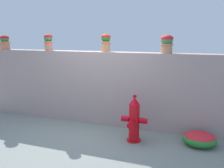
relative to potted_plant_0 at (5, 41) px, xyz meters
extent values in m
plane|color=slate|center=(2.81, -0.95, -1.92)|extent=(24.00, 24.00, 0.00)
cube|color=gray|center=(2.81, 0.03, -1.06)|extent=(6.49, 0.38, 1.71)
cylinder|color=#C07352|center=(0.00, 0.00, -0.11)|extent=(0.25, 0.25, 0.21)
cylinder|color=#C07352|center=(0.00, 0.00, -0.02)|extent=(0.29, 0.29, 0.03)
sphere|color=#397337|center=(0.00, 0.00, 0.06)|extent=(0.22, 0.22, 0.22)
ellipsoid|color=red|center=(0.00, 0.00, 0.10)|extent=(0.24, 0.24, 0.12)
cylinder|color=#C06F5A|center=(1.34, 0.04, -0.09)|extent=(0.20, 0.20, 0.23)
cylinder|color=#C06F5A|center=(1.34, 0.04, 0.01)|extent=(0.23, 0.23, 0.03)
sphere|color=#3F7538|center=(1.34, 0.04, 0.10)|extent=(0.20, 0.20, 0.20)
ellipsoid|color=red|center=(1.34, 0.04, 0.13)|extent=(0.21, 0.21, 0.11)
cylinder|color=#B57550|center=(2.87, 0.07, -0.09)|extent=(0.20, 0.20, 0.23)
cylinder|color=#B57550|center=(2.87, 0.07, 0.01)|extent=(0.23, 0.23, 0.03)
sphere|color=#286923|center=(2.87, 0.07, 0.10)|extent=(0.21, 0.21, 0.21)
ellipsoid|color=red|center=(2.87, 0.07, 0.13)|extent=(0.22, 0.22, 0.11)
cylinder|color=#B27656|center=(4.27, -0.01, -0.11)|extent=(0.23, 0.23, 0.20)
cylinder|color=#B27656|center=(4.27, -0.01, -0.03)|extent=(0.28, 0.28, 0.03)
sphere|color=#36733C|center=(4.27, -0.01, 0.06)|extent=(0.25, 0.25, 0.25)
ellipsoid|color=red|center=(4.27, -0.01, 0.10)|extent=(0.26, 0.26, 0.14)
cylinder|color=red|center=(3.80, -0.77, -1.90)|extent=(0.28, 0.28, 0.03)
cylinder|color=red|center=(3.80, -0.77, -1.54)|extent=(0.21, 0.21, 0.75)
cone|color=#C10513|center=(3.80, -0.77, -1.10)|extent=(0.22, 0.22, 0.14)
cylinder|color=#C10513|center=(3.80, -0.77, -1.00)|extent=(0.07, 0.07, 0.05)
cylinder|color=#C10513|center=(3.62, -0.77, -1.48)|extent=(0.15, 0.11, 0.11)
cylinder|color=#C10513|center=(3.98, -0.77, -1.48)|extent=(0.15, 0.11, 0.11)
cylinder|color=#C10513|center=(3.80, -0.96, -1.51)|extent=(0.14, 0.17, 0.14)
ellipsoid|color=#26702A|center=(5.03, -0.54, -1.80)|extent=(0.64, 0.57, 0.26)
ellipsoid|color=red|center=(5.03, -0.54, -1.74)|extent=(0.57, 0.51, 0.15)
camera|label=1|loc=(5.03, -5.36, 0.16)|focal=40.31mm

